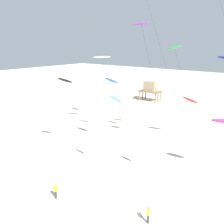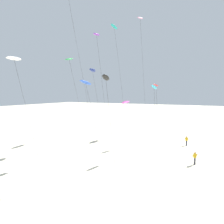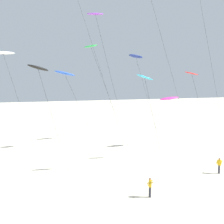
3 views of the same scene
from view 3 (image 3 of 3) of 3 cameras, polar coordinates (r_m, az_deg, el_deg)
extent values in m
plane|color=beige|center=(26.82, 16.51, -14.76)|extent=(260.00, 260.00, 0.00)
ellipsoid|color=navy|center=(46.03, 5.03, 11.60)|extent=(3.00, 1.56, 0.92)
cylinder|color=#262626|center=(47.28, 7.50, 2.85)|extent=(5.01, 0.59, 13.81)
ellipsoid|color=black|center=(27.95, -15.29, 8.97)|extent=(2.38, 1.44, 0.78)
cylinder|color=#262626|center=(28.55, -12.16, -2.16)|extent=(2.90, 0.35, 10.85)
cylinder|color=#262626|center=(43.80, 20.20, 9.32)|extent=(7.61, 0.89, 24.53)
cylinder|color=#262626|center=(40.35, -2.93, 10.25)|extent=(8.93, 1.04, 24.88)
ellipsoid|color=red|center=(34.84, 16.40, 7.81)|extent=(1.90, 0.82, 0.54)
cylinder|color=#262626|center=(36.57, 18.53, -0.78)|extent=(4.26, 0.51, 10.62)
ellipsoid|color=white|center=(39.22, -21.94, 11.48)|extent=(3.31, 2.05, 0.61)
cylinder|color=#262626|center=(39.35, -18.87, 1.66)|extent=(3.72, 0.45, 13.36)
cylinder|color=#262626|center=(43.52, 12.44, 7.85)|extent=(8.61, 1.00, 21.92)
ellipsoid|color=#D8339E|center=(41.24, 11.96, 2.84)|extent=(3.26, 1.05, 0.76)
cylinder|color=#262626|center=(42.45, 13.22, -2.13)|extent=(2.67, 0.33, 7.12)
ellipsoid|color=blue|center=(33.92, -9.92, 8.03)|extent=(2.57, 0.82, 0.89)
cylinder|color=#262626|center=(34.98, -5.97, -0.84)|extent=(4.87, 0.58, 10.57)
ellipsoid|color=green|center=(43.08, -4.47, 13.66)|extent=(2.34, 0.91, 0.81)
cylinder|color=#262626|center=(44.06, -0.74, 3.52)|extent=(6.10, 0.72, 15.10)
ellipsoid|color=purple|center=(36.93, -3.50, 19.91)|extent=(2.63, 1.30, 0.61)
cylinder|color=#262626|center=(37.00, 0.23, 5.49)|extent=(5.16, 0.61, 18.21)
ellipsoid|color=#33BFE0|center=(28.95, 6.90, 7.30)|extent=(1.91, 0.59, 0.78)
cylinder|color=#262626|center=(30.07, 8.94, -2.49)|extent=(2.78, 0.34, 10.03)
cylinder|color=#33333D|center=(23.62, 7.99, -16.33)|extent=(0.22, 0.22, 0.88)
cube|color=gold|center=(23.35, 8.02, -14.67)|extent=(0.32, 0.39, 0.58)
sphere|color=#9E7051|center=(23.22, 8.03, -13.75)|extent=(0.20, 0.20, 0.20)
cylinder|color=gold|center=(23.13, 8.08, -14.75)|extent=(0.50, 0.28, 0.39)
cylinder|color=gold|center=(23.54, 7.96, -14.37)|extent=(0.50, 0.28, 0.39)
cylinder|color=#33333D|center=(31.19, 21.59, -11.14)|extent=(0.22, 0.22, 0.88)
cube|color=gold|center=(30.98, 21.65, -9.85)|extent=(0.35, 0.39, 0.58)
sphere|color=#9E7051|center=(30.88, 21.67, -9.14)|extent=(0.20, 0.20, 0.20)
cylinder|color=gold|center=(30.92, 22.05, -9.80)|extent=(0.48, 0.33, 0.39)
cylinder|color=gold|center=(31.03, 21.25, -9.72)|extent=(0.48, 0.33, 0.39)
camera|label=1|loc=(33.07, 66.00, 14.56)|focal=45.12mm
camera|label=2|loc=(23.74, -70.87, 1.84)|focal=34.47mm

